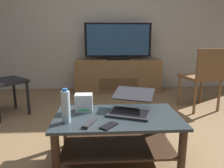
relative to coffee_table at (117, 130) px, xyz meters
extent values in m
plane|color=olive|center=(-0.02, 0.08, -0.27)|extent=(7.68, 7.68, 0.00)
cube|color=beige|center=(-0.02, 2.60, 1.13)|extent=(6.40, 0.12, 2.80)
cube|color=#2D383D|center=(0.00, 0.00, 0.11)|extent=(1.01, 0.58, 0.02)
cube|color=#472D1E|center=(0.00, 0.00, -0.13)|extent=(0.89, 0.51, 0.02)
cylinder|color=#472D1E|center=(-0.46, -0.24, -0.08)|extent=(0.06, 0.06, 0.37)
cylinder|color=#472D1E|center=(0.46, -0.24, -0.08)|extent=(0.06, 0.06, 0.37)
cylinder|color=#472D1E|center=(-0.46, 0.24, -0.08)|extent=(0.06, 0.06, 0.37)
cylinder|color=#472D1E|center=(0.46, 0.24, -0.08)|extent=(0.06, 0.06, 0.37)
cube|color=olive|center=(0.20, 2.28, 0.03)|extent=(1.55, 0.44, 0.60)
cube|color=brown|center=(0.20, 2.05, -0.09)|extent=(0.70, 0.01, 0.21)
cube|color=black|center=(0.20, 2.26, 0.36)|extent=(0.42, 0.20, 0.05)
cube|color=black|center=(0.20, 2.26, 0.68)|extent=(1.19, 0.04, 0.60)
cube|color=#2D517A|center=(0.20, 2.23, 0.68)|extent=(1.11, 0.01, 0.54)
cube|color=brown|center=(1.26, 1.24, 0.19)|extent=(0.52, 0.52, 0.04)
cube|color=brown|center=(1.30, 1.04, 0.39)|extent=(0.42, 0.12, 0.41)
cylinder|color=brown|center=(1.41, 1.46, -0.05)|extent=(0.04, 0.04, 0.44)
cylinder|color=brown|center=(1.04, 1.38, -0.05)|extent=(0.04, 0.04, 0.44)
cylinder|color=brown|center=(1.49, 1.09, -0.05)|extent=(0.04, 0.04, 0.44)
cylinder|color=brown|center=(1.11, 1.01, -0.05)|extent=(0.04, 0.04, 0.44)
cube|color=black|center=(-1.35, 1.11, 0.19)|extent=(0.62, 0.62, 0.04)
cylinder|color=black|center=(-1.08, 1.12, -0.05)|extent=(0.04, 0.04, 0.43)
cylinder|color=black|center=(-1.35, 1.38, -0.05)|extent=(0.04, 0.04, 0.43)
cube|color=#333338|center=(0.10, 0.03, 0.13)|extent=(0.40, 0.35, 0.02)
cube|color=black|center=(0.10, 0.03, 0.14)|extent=(0.35, 0.28, 0.00)
cube|color=#333338|center=(0.16, 0.17, 0.26)|extent=(0.40, 0.35, 0.06)
cube|color=#3F8CD8|center=(0.16, 0.16, 0.26)|extent=(0.36, 0.31, 0.05)
cube|color=silver|center=(-0.28, 0.13, 0.20)|extent=(0.15, 0.11, 0.15)
cube|color=#19D84C|center=(-0.28, 0.08, 0.15)|extent=(0.09, 0.00, 0.01)
cylinder|color=silver|center=(-0.39, -0.11, 0.24)|extent=(0.06, 0.06, 0.24)
cylinder|color=blue|center=(-0.39, -0.11, 0.37)|extent=(0.04, 0.04, 0.02)
cube|color=black|center=(-0.08, -0.21, 0.13)|extent=(0.14, 0.15, 0.01)
cube|color=#2D2D30|center=(-0.22, -0.16, 0.13)|extent=(0.10, 0.16, 0.02)
camera|label=1|loc=(-0.14, -1.61, 0.76)|focal=34.10mm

